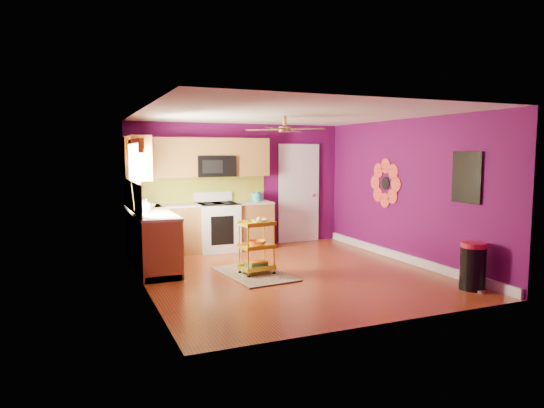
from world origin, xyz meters
name	(u,v)px	position (x,y,z in m)	size (l,w,h in m)	color
ground	(290,273)	(0.00, 0.00, 0.00)	(5.00, 5.00, 0.00)	maroon
room_envelope	(292,171)	(0.03, 0.00, 1.63)	(4.54, 5.04, 2.52)	#550949
lower_cabinets	(181,234)	(-1.35, 1.82, 0.43)	(2.81, 2.31, 0.94)	brown
electric_range	(217,226)	(-0.55, 2.17, 0.48)	(0.76, 0.66, 1.13)	white
upper_cabinetry	(181,159)	(-1.24, 2.17, 1.80)	(2.80, 2.30, 1.26)	brown
left_window	(135,164)	(-2.22, 1.05, 1.74)	(0.08, 1.35, 1.08)	white
panel_door	(299,194)	(1.35, 2.47, 1.02)	(0.95, 0.11, 2.15)	white
right_wall_art	(419,181)	(2.23, -0.34, 1.44)	(0.04, 2.74, 1.04)	black
ceiling_fan	(285,129)	(0.00, 0.20, 2.29)	(1.01, 1.01, 0.26)	#BF8C3F
shag_rug	(254,274)	(-0.55, 0.13, 0.01)	(0.88, 1.44, 0.02)	black
rolling_cart	(257,245)	(-0.51, 0.11, 0.47)	(0.55, 0.43, 0.91)	yellow
trash_can	(473,266)	(1.98, -1.83, 0.33)	(0.44, 0.44, 0.67)	black
teal_kettle	(256,197)	(0.28, 2.22, 1.02)	(0.18, 0.18, 0.21)	#16A5A7
toaster	(257,196)	(0.32, 2.28, 1.03)	(0.22, 0.15, 0.18)	beige
soap_bottle_a	(146,205)	(-2.01, 1.35, 1.04)	(0.09, 0.10, 0.21)	#EA3F72
soap_bottle_b	(144,205)	(-2.03, 1.56, 1.03)	(0.14, 0.14, 0.18)	white
counter_dish	(148,206)	(-1.91, 1.86, 0.97)	(0.26, 0.26, 0.06)	white
counter_cup	(147,210)	(-2.05, 1.07, 0.99)	(0.12, 0.12, 0.09)	white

